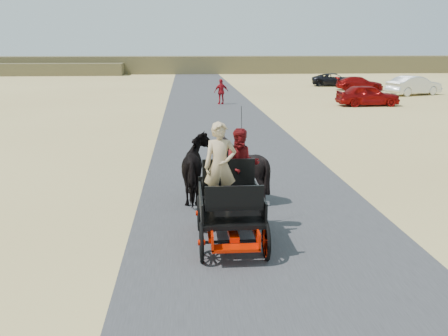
{
  "coord_description": "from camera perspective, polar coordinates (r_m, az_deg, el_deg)",
  "views": [
    {
      "loc": [
        -1.74,
        -11.63,
        4.0
      ],
      "look_at": [
        -0.86,
        -0.34,
        1.2
      ],
      "focal_mm": 40.0,
      "sensor_mm": 36.0,
      "label": 1
    }
  ],
  "objects": [
    {
      "name": "ridge_far",
      "position": [
        73.71,
        -3.18,
        11.71
      ],
      "size": [
        140.0,
        6.0,
        2.4
      ],
      "primitive_type": "cube",
      "color": "brown",
      "rests_on": "ground"
    },
    {
      "name": "pedestrian",
      "position": [
        34.67,
        -0.31,
        8.71
      ],
      "size": [
        1.08,
        0.67,
        1.73
      ],
      "primitive_type": "imported",
      "rotation": [
        0.0,
        0.0,
        3.41
      ],
      "color": "maroon",
      "rests_on": "ground"
    },
    {
      "name": "car_a",
      "position": [
        35.17,
        16.11,
        8.0
      ],
      "size": [
        4.21,
        1.78,
        1.42
      ],
      "primitive_type": "imported",
      "rotation": [
        0.0,
        0.0,
        1.6
      ],
      "color": "maroon",
      "rests_on": "ground"
    },
    {
      "name": "car_d",
      "position": [
        51.44,
        12.55,
        9.82
      ],
      "size": [
        4.84,
        2.96,
        1.25
      ],
      "primitive_type": "imported",
      "rotation": [
        0.0,
        0.0,
        1.36
      ],
      "color": "black",
      "rests_on": "ground"
    },
    {
      "name": "horse_right",
      "position": [
        13.15,
        1.91,
        0.02
      ],
      "size": [
        1.37,
        1.54,
        1.7
      ],
      "primitive_type": "imported",
      "rotation": [
        0.0,
        0.0,
        3.14
      ],
      "color": "black",
      "rests_on": "ground"
    },
    {
      "name": "car_b",
      "position": [
        44.03,
        20.89,
        8.8
      ],
      "size": [
        4.96,
        3.17,
        1.54
      ],
      "primitive_type": "imported",
      "rotation": [
        0.0,
        0.0,
        1.93
      ],
      "color": "silver",
      "rests_on": "ground"
    },
    {
      "name": "ground",
      "position": [
        12.43,
        3.85,
        -4.92
      ],
      "size": [
        140.0,
        140.0,
        0.0
      ],
      "primitive_type": "plane",
      "color": "tan"
    },
    {
      "name": "driver_man",
      "position": [
        10.05,
        -0.45,
        0.19
      ],
      "size": [
        0.66,
        0.43,
        1.8
      ],
      "primitive_type": "imported",
      "color": "tan",
      "rests_on": "carriage"
    },
    {
      "name": "road",
      "position": [
        12.43,
        3.85,
        -4.9
      ],
      "size": [
        6.0,
        140.0,
        0.01
      ],
      "primitive_type": "cube",
      "color": "#38383A",
      "rests_on": "ground"
    },
    {
      "name": "passenger_woman",
      "position": [
        10.65,
        2.03,
        0.35
      ],
      "size": [
        0.77,
        0.6,
        1.58
      ],
      "primitive_type": "imported",
      "color": "#660C0F",
      "rests_on": "carriage"
    },
    {
      "name": "car_c",
      "position": [
        47.25,
        15.2,
        9.31
      ],
      "size": [
        4.45,
        2.57,
        1.21
      ],
      "primitive_type": "imported",
      "rotation": [
        0.0,
        0.0,
        1.35
      ],
      "color": "maroon",
      "rests_on": "ground"
    },
    {
      "name": "horse_left",
      "position": [
        13.08,
        -2.88,
        -0.07
      ],
      "size": [
        0.91,
        2.01,
        1.7
      ],
      "primitive_type": "imported",
      "rotation": [
        0.0,
        0.0,
        3.14
      ],
      "color": "black",
      "rests_on": "ground"
    },
    {
      "name": "carriage",
      "position": [
        10.39,
        0.69,
        -6.63
      ],
      "size": [
        1.3,
        2.4,
        0.72
      ],
      "primitive_type": null,
      "color": "black",
      "rests_on": "ground"
    }
  ]
}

